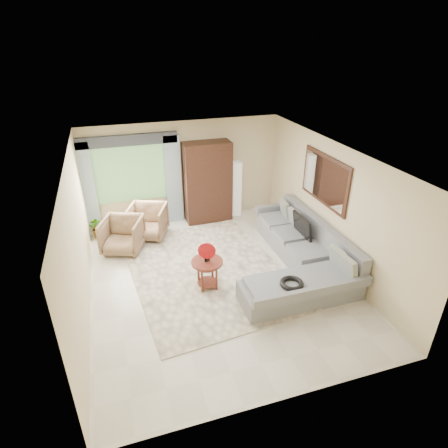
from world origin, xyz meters
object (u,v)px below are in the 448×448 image
object	(u,v)px
tv_screen	(302,226)
armchair_right	(147,222)
floor_lamp	(236,189)
armoire	(208,182)
armchair_left	(123,235)
potted_plant	(99,226)
coffee_table	(207,274)
sectional_sofa	(301,257)

from	to	relation	value
tv_screen	armchair_right	world-z (taller)	tv_screen
armchair_right	floor_lamp	xyz separation A→B (m)	(2.46, 0.56, 0.34)
floor_lamp	armoire	bearing A→B (deg)	-175.71
armchair_left	potted_plant	xyz separation A→B (m)	(-0.53, 0.87, -0.13)
armchair_left	armoire	bearing A→B (deg)	45.39
coffee_table	floor_lamp	world-z (taller)	floor_lamp
armchair_right	coffee_table	bearing A→B (deg)	-49.00
tv_screen	coffee_table	bearing A→B (deg)	-166.10
tv_screen	armoire	size ratio (longest dim) A/B	0.35
sectional_sofa	potted_plant	world-z (taller)	sectional_sofa
armchair_left	tv_screen	bearing A→B (deg)	1.91
potted_plant	floor_lamp	distance (m)	3.65
coffee_table	armchair_right	size ratio (longest dim) A/B	0.69
armchair_right	floor_lamp	world-z (taller)	floor_lamp
tv_screen	armoire	bearing A→B (deg)	122.33
tv_screen	armoire	distance (m)	2.82
coffee_table	floor_lamp	size ratio (longest dim) A/B	0.41
tv_screen	armchair_right	bearing A→B (deg)	149.43
armchair_left	coffee_table	bearing A→B (deg)	-31.15
armchair_left	floor_lamp	bearing A→B (deg)	40.73
tv_screen	coffee_table	distance (m)	2.42
armoire	armchair_left	bearing A→B (deg)	-156.42
tv_screen	potted_plant	size ratio (longest dim) A/B	1.37
sectional_sofa	armchair_left	world-z (taller)	sectional_sofa
armoire	armchair_right	bearing A→B (deg)	-163.23
armoire	potted_plant	bearing A→B (deg)	-177.43
sectional_sofa	floor_lamp	size ratio (longest dim) A/B	2.31
armoire	floor_lamp	xyz separation A→B (m)	(0.80, 0.06, -0.30)
coffee_table	potted_plant	bearing A→B (deg)	125.34
coffee_table	potted_plant	xyz separation A→B (m)	(-2.00, 2.82, -0.05)
tv_screen	floor_lamp	size ratio (longest dim) A/B	0.49
armchair_right	potted_plant	bearing A→B (deg)	-176.04
floor_lamp	armchair_left	bearing A→B (deg)	-161.08
tv_screen	sectional_sofa	bearing A→B (deg)	-116.84
coffee_table	floor_lamp	distance (m)	3.44
armchair_left	sectional_sofa	bearing A→B (deg)	-6.52
armoire	floor_lamp	size ratio (longest dim) A/B	1.40
tv_screen	armchair_left	distance (m)	4.04
coffee_table	armchair_right	distance (m)	2.59
armchair_left	armchair_right	distance (m)	0.80
potted_plant	floor_lamp	bearing A→B (deg)	2.95
coffee_table	potted_plant	world-z (taller)	coffee_table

